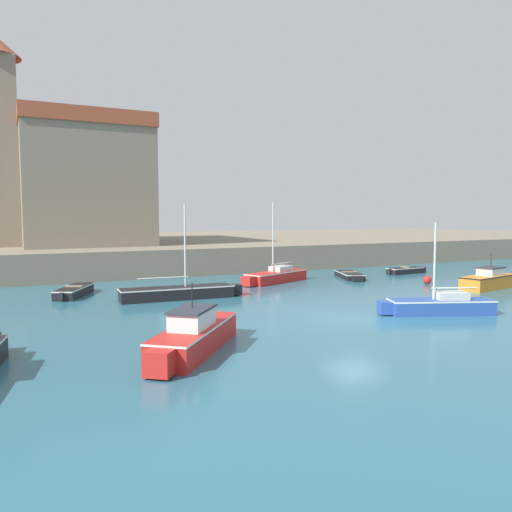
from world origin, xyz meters
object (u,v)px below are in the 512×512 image
motorboat_red_0 (194,335)px  motorboat_orange_2 (490,280)px  sailboat_black_4 (180,292)px  dinghy_black_7 (406,270)px  church (72,179)px  mooring_buoy (427,280)px  dinghy_black_5 (75,291)px  dinghy_black_8 (350,275)px  sailboat_blue_1 (439,305)px  sailboat_red_3 (276,276)px

motorboat_red_0 → motorboat_orange_2: motorboat_red_0 is taller
sailboat_black_4 → dinghy_black_7: sailboat_black_4 is taller
sailboat_black_4 → church: (-3.23, 22.00, 7.72)m
motorboat_red_0 → mooring_buoy: bearing=24.6°
dinghy_black_5 → mooring_buoy: dinghy_black_5 is taller
mooring_buoy → dinghy_black_7: bearing=60.1°
sailboat_black_4 → dinghy_black_5: (-5.25, 3.77, -0.09)m
motorboat_orange_2 → dinghy_black_8: bearing=120.6°
mooring_buoy → church: bearing=131.0°
motorboat_orange_2 → sailboat_blue_1: bearing=-153.3°
dinghy_black_5 → church: church is taller
sailboat_black_4 → dinghy_black_5: size_ratio=1.67×
sailboat_red_3 → sailboat_black_4: bearing=-155.2°
motorboat_orange_2 → motorboat_red_0: bearing=-165.2°
dinghy_black_8 → church: church is taller
sailboat_blue_1 → church: size_ratio=0.32×
sailboat_red_3 → dinghy_black_7: bearing=-0.2°
motorboat_red_0 → mooring_buoy: size_ratio=9.44×
dinghy_black_7 → church: church is taller
sailboat_red_3 → sailboat_black_4: sailboat_red_3 is taller
mooring_buoy → church: 32.25m
sailboat_red_3 → dinghy_black_7: sailboat_red_3 is taller
dinghy_black_7 → dinghy_black_8: (-5.99, -0.42, -0.03)m
dinghy_black_7 → church: size_ratio=0.23×
motorboat_red_0 → sailboat_black_4: bearing=74.9°
dinghy_black_8 → dinghy_black_7: bearing=4.0°
dinghy_black_5 → dinghy_black_7: (25.66, 0.01, -0.03)m
dinghy_black_5 → dinghy_black_8: 19.68m
sailboat_black_4 → motorboat_red_0: bearing=-105.1°
motorboat_orange_2 → church: church is taller
dinghy_black_5 → church: 19.94m
dinghy_black_7 → dinghy_black_8: dinghy_black_7 is taller
sailboat_blue_1 → church: church is taller
sailboat_red_3 → church: size_ratio=0.34×
dinghy_black_7 → mooring_buoy: bearing=-119.9°
motorboat_red_0 → dinghy_black_5: bearing=99.0°
motorboat_red_0 → motorboat_orange_2: (22.29, 5.90, -0.04)m
sailboat_red_3 → sailboat_blue_1: bearing=-83.2°
sailboat_black_4 → dinghy_black_7: bearing=10.5°
motorboat_red_0 → dinghy_black_8: bearing=39.4°
dinghy_black_8 → sailboat_blue_1: bearing=-109.0°
motorboat_red_0 → church: bearing=90.5°
motorboat_orange_2 → mooring_buoy: bearing=121.3°
mooring_buoy → sailboat_black_4: bearing=174.7°
motorboat_red_0 → sailboat_blue_1: bearing=5.1°
sailboat_red_3 → mooring_buoy: 10.54m
sailboat_red_3 → sailboat_black_4: (-8.28, -3.82, -0.07)m
motorboat_red_0 → mooring_buoy: (20.24, 9.27, -0.30)m
sailboat_black_4 → dinghy_black_8: bearing=13.1°
motorboat_orange_2 → dinghy_black_5: motorboat_orange_2 is taller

